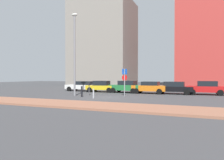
{
  "coord_description": "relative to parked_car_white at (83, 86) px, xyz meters",
  "views": [
    {
      "loc": [
        8.4,
        -18.75,
        2.01
      ],
      "look_at": [
        0.18,
        1.18,
        1.68
      ],
      "focal_mm": 33.96,
      "sensor_mm": 36.0,
      "label": 1
    }
  ],
  "objects": [
    {
      "name": "building_under_construction",
      "position": [
        -4.74,
        17.19,
        8.49
      ],
      "size": [
        12.91,
        10.64,
        18.45
      ],
      "primitive_type": "cube",
      "color": "gray",
      "rests_on": "ground"
    },
    {
      "name": "ground_plane",
      "position": [
        6.63,
        -7.03,
        -0.74
      ],
      "size": [
        120.0,
        120.0,
        0.0
      ],
      "primitive_type": "plane",
      "color": "#424244"
    },
    {
      "name": "traffic_bollard_near",
      "position": [
        5.88,
        -8.17,
        -0.3
      ],
      "size": [
        0.14,
        0.14,
        0.88
      ],
      "primitive_type": "cylinder",
      "color": "#B7B7BC",
      "rests_on": "ground"
    },
    {
      "name": "sidewalk_brick",
      "position": [
        6.63,
        -13.04,
        -0.67
      ],
      "size": [
        40.0,
        3.31,
        0.14
      ],
      "primitive_type": "cube",
      "color": "#9E664C",
      "rests_on": "ground"
    },
    {
      "name": "street_lamp",
      "position": [
        2.93,
        -6.75,
        4.23
      ],
      "size": [
        0.7,
        0.36,
        8.65
      ],
      "color": "gray",
      "rests_on": "ground"
    },
    {
      "name": "parked_car_yellow",
      "position": [
        3.16,
        -0.62,
        0.02
      ],
      "size": [
        4.02,
        2.17,
        1.47
      ],
      "color": "gold",
      "rests_on": "ground"
    },
    {
      "name": "parked_car_black",
      "position": [
        12.33,
        -0.47,
        0.02
      ],
      "size": [
        4.31,
        1.95,
        1.44
      ],
      "color": "black",
      "rests_on": "ground"
    },
    {
      "name": "parking_sign_post",
      "position": [
        7.89,
        -5.06,
        1.05
      ],
      "size": [
        0.6,
        0.1,
        2.84
      ],
      "color": "gray",
      "rests_on": "ground"
    },
    {
      "name": "traffic_bollard_mid",
      "position": [
        4.24,
        -7.5,
        -0.21
      ],
      "size": [
        0.17,
        0.17,
        1.06
      ],
      "primitive_type": "cylinder",
      "color": "black",
      "rests_on": "ground"
    },
    {
      "name": "parked_car_white",
      "position": [
        0.0,
        0.0,
        0.0
      ],
      "size": [
        4.65,
        2.15,
        1.38
      ],
      "color": "white",
      "rests_on": "ground"
    },
    {
      "name": "parked_car_green",
      "position": [
        6.55,
        -0.54,
        0.05
      ],
      "size": [
        4.05,
        2.27,
        1.5
      ],
      "color": "#237238",
      "rests_on": "ground"
    },
    {
      "name": "parking_meter",
      "position": [
        4.09,
        -5.73,
        0.15
      ],
      "size": [
        0.18,
        0.14,
        1.37
      ],
      "color": "#4C4C51",
      "rests_on": "ground"
    },
    {
      "name": "parked_car_orange",
      "position": [
        9.54,
        -0.67,
        0.02
      ],
      "size": [
        4.03,
        2.09,
        1.43
      ],
      "color": "orange",
      "rests_on": "ground"
    },
    {
      "name": "parked_car_red",
      "position": [
        15.75,
        -0.14,
        0.05
      ],
      "size": [
        4.07,
        2.0,
        1.54
      ],
      "color": "red",
      "rests_on": "ground"
    }
  ]
}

